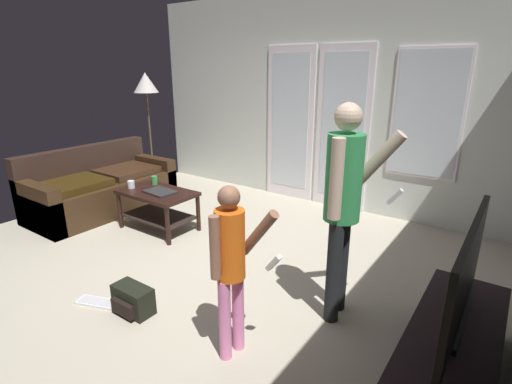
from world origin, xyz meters
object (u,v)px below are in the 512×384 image
object	(u,v)px
person_adult	(344,196)
backpack	(133,300)
floor_lamp	(146,88)
coffee_table	(158,202)
laptop_closed	(160,192)
cup_near_edge	(131,184)
flat_screen_tv	(464,281)
cup_by_laptop	(154,180)
tv_stand	(449,360)
loose_keyboard	(102,303)
person_child	(231,259)
leather_couch	(101,189)

from	to	relation	value
person_adult	backpack	distance (m)	1.85
floor_lamp	coffee_table	bearing A→B (deg)	-38.66
laptop_closed	cup_near_edge	size ratio (longest dim) A/B	3.87
flat_screen_tv	coffee_table	bearing A→B (deg)	169.23
coffee_table	cup_by_laptop	distance (m)	0.35
coffee_table	cup_near_edge	distance (m)	0.40
laptop_closed	cup_by_laptop	size ratio (longest dim) A/B	3.29
tv_stand	backpack	distance (m)	2.29
cup_by_laptop	coffee_table	bearing A→B (deg)	-35.72
backpack	laptop_closed	bearing A→B (deg)	129.79
tv_stand	loose_keyboard	world-z (taller)	tv_stand
floor_lamp	backpack	size ratio (longest dim) A/B	5.26
cup_near_edge	cup_by_laptop	distance (m)	0.29
backpack	cup_by_laptop	bearing A→B (deg)	133.34
person_child	leather_couch	bearing A→B (deg)	160.15
backpack	cup_near_edge	size ratio (longest dim) A/B	3.72
tv_stand	floor_lamp	world-z (taller)	floor_lamp
leather_couch	laptop_closed	xyz separation A→B (m)	(1.22, -0.01, 0.19)
tv_stand	cup_near_edge	world-z (taller)	cup_near_edge
coffee_table	backpack	size ratio (longest dim) A/B	2.67
tv_stand	person_child	distance (m)	1.46
flat_screen_tv	floor_lamp	distance (m)	5.15
person_adult	loose_keyboard	bearing A→B (deg)	-148.63
person_child	backpack	size ratio (longest dim) A/B	3.54
cup_near_edge	coffee_table	bearing A→B (deg)	14.81
leather_couch	floor_lamp	size ratio (longest dim) A/B	1.05
coffee_table	person_child	bearing A→B (deg)	-29.43
person_adult	floor_lamp	size ratio (longest dim) A/B	0.92
backpack	cup_by_laptop	distance (m)	2.02
person_child	laptop_closed	distance (m)	2.30
tv_stand	leather_couch	bearing A→B (deg)	171.99
loose_keyboard	person_adult	bearing A→B (deg)	31.37
leather_couch	backpack	size ratio (longest dim) A/B	5.51
backpack	person_child	bearing A→B (deg)	5.98
flat_screen_tv	laptop_closed	xyz separation A→B (m)	(-3.23, 0.61, -0.24)
tv_stand	cup_by_laptop	world-z (taller)	cup_by_laptop
laptop_closed	tv_stand	bearing A→B (deg)	-5.70
tv_stand	loose_keyboard	size ratio (longest dim) A/B	3.30
flat_screen_tv	laptop_closed	bearing A→B (deg)	169.30
coffee_table	person_adult	world-z (taller)	person_adult
leather_couch	tv_stand	distance (m)	4.50
tv_stand	person_adult	distance (m)	1.21
backpack	laptop_closed	xyz separation A→B (m)	(-1.03, 1.24, 0.38)
floor_lamp	cup_near_edge	distance (m)	1.96
loose_keyboard	flat_screen_tv	bearing A→B (deg)	15.93
tv_stand	cup_near_edge	size ratio (longest dim) A/B	16.46
person_adult	backpack	size ratio (longest dim) A/B	4.86
person_child	cup_near_edge	bearing A→B (deg)	156.07
flat_screen_tv	cup_by_laptop	distance (m)	3.65
leather_couch	backpack	xyz separation A→B (m)	(2.25, -1.25, -0.19)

